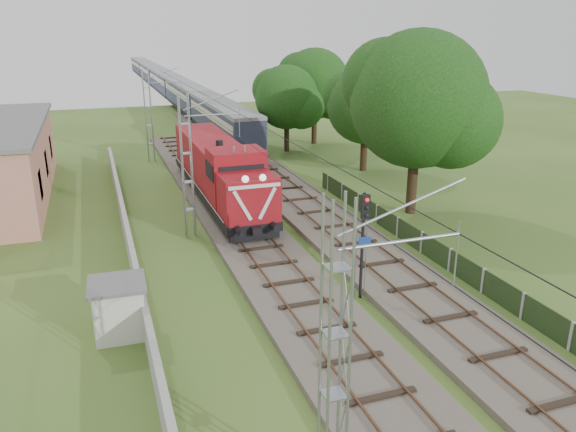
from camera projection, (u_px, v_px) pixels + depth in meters
name	position (u px, v px, depth m)	size (l,w,h in m)	color
ground	(320.00, 329.00, 22.08)	(140.00, 140.00, 0.00)	#375921
track_main	(267.00, 259.00, 28.29)	(4.20, 70.00, 0.45)	#6B6054
track_side	(280.00, 185.00, 41.48)	(4.20, 80.00, 0.45)	#6B6054
catenary	(188.00, 167.00, 30.62)	(3.31, 70.00, 8.00)	gray
boundary_wall	(126.00, 231.00, 30.56)	(0.25, 40.00, 1.50)	#9E9E99
fence	(450.00, 260.00, 27.07)	(0.12, 32.00, 1.20)	black
locomotive	(219.00, 169.00, 37.33)	(3.12, 17.83, 4.53)	black
coach_rake	(165.00, 81.00, 97.23)	(2.96, 110.57, 3.42)	black
signal_post	(364.00, 228.00, 23.52)	(0.53, 0.41, 4.79)	black
relay_hut	(119.00, 308.00, 21.37)	(2.19, 2.19, 2.19)	silver
tree_a	(420.00, 101.00, 33.76)	(8.72, 8.30, 11.30)	#3A2618
tree_b	(367.00, 106.00, 44.94)	(6.58, 6.26, 8.52)	#3A2618
tree_c	(287.00, 98.00, 52.33)	(6.23, 5.94, 8.08)	#3A2618
tree_d	(316.00, 85.00, 55.65)	(7.30, 6.95, 9.46)	#3A2618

